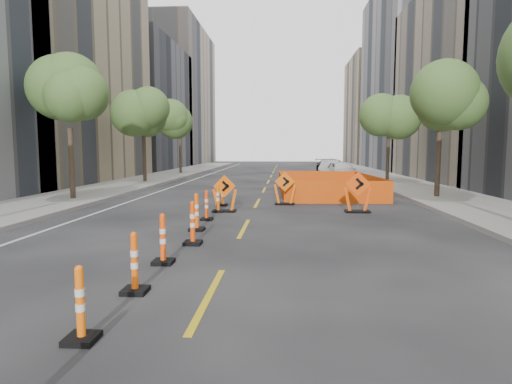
# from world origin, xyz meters

# --- Properties ---
(ground_plane) EXTENTS (140.00, 140.00, 0.00)m
(ground_plane) POSITION_xyz_m (0.00, 0.00, 0.00)
(ground_plane) COLOR black
(sidewalk_left) EXTENTS (4.00, 90.00, 0.15)m
(sidewalk_left) POSITION_xyz_m (-9.00, 12.00, 0.07)
(sidewalk_left) COLOR gray
(sidewalk_left) RESTS_ON ground
(sidewalk_right) EXTENTS (4.00, 90.00, 0.15)m
(sidewalk_right) POSITION_xyz_m (9.00, 12.00, 0.07)
(sidewalk_right) COLOR gray
(sidewalk_right) RESTS_ON ground
(bld_left_d) EXTENTS (12.00, 16.00, 14.00)m
(bld_left_d) POSITION_xyz_m (-17.00, 39.20, 7.00)
(bld_left_d) COLOR #4C4C51
(bld_left_d) RESTS_ON ground
(bld_left_e) EXTENTS (12.00, 20.00, 20.00)m
(bld_left_e) POSITION_xyz_m (-17.00, 55.60, 10.00)
(bld_left_e) COLOR gray
(bld_left_e) RESTS_ON ground
(bld_right_c) EXTENTS (12.00, 16.00, 14.00)m
(bld_right_c) POSITION_xyz_m (17.00, 23.80, 7.00)
(bld_right_c) COLOR gray
(bld_right_c) RESTS_ON ground
(bld_right_d) EXTENTS (12.00, 18.00, 20.00)m
(bld_right_d) POSITION_xyz_m (17.00, 40.20, 10.00)
(bld_right_d) COLOR gray
(bld_right_d) RESTS_ON ground
(bld_right_e) EXTENTS (12.00, 14.00, 16.00)m
(bld_right_e) POSITION_xyz_m (17.00, 58.60, 8.00)
(bld_right_e) COLOR tan
(bld_right_e) RESTS_ON ground
(tree_l_b) EXTENTS (2.80, 2.80, 5.95)m
(tree_l_b) POSITION_xyz_m (-8.40, 10.00, 4.53)
(tree_l_b) COLOR #382B1E
(tree_l_b) RESTS_ON ground
(tree_l_c) EXTENTS (2.80, 2.80, 5.95)m
(tree_l_c) POSITION_xyz_m (-8.40, 20.00, 4.53)
(tree_l_c) COLOR #382B1E
(tree_l_c) RESTS_ON ground
(tree_l_d) EXTENTS (2.80, 2.80, 5.95)m
(tree_l_d) POSITION_xyz_m (-8.40, 30.00, 4.53)
(tree_l_d) COLOR #382B1E
(tree_l_d) RESTS_ON ground
(tree_r_b) EXTENTS (2.80, 2.80, 5.95)m
(tree_r_b) POSITION_xyz_m (8.40, 12.00, 4.53)
(tree_r_b) COLOR #382B1E
(tree_r_b) RESTS_ON ground
(tree_r_c) EXTENTS (2.80, 2.80, 5.95)m
(tree_r_c) POSITION_xyz_m (8.40, 22.00, 4.53)
(tree_r_c) COLOR #382B1E
(tree_r_c) RESTS_ON ground
(channelizer_1) EXTENTS (0.39, 0.39, 0.98)m
(channelizer_1) POSITION_xyz_m (-1.30, -3.71, 0.49)
(channelizer_1) COLOR #FF640A
(channelizer_1) RESTS_ON ground
(channelizer_2) EXTENTS (0.41, 0.41, 1.04)m
(channelizer_2) POSITION_xyz_m (-1.26, -1.89, 0.52)
(channelizer_2) COLOR #EE520A
(channelizer_2) RESTS_ON ground
(channelizer_3) EXTENTS (0.42, 0.42, 1.07)m
(channelizer_3) POSITION_xyz_m (-1.31, -0.07, 0.53)
(channelizer_3) COLOR #FF480A
(channelizer_3) RESTS_ON ground
(channelizer_4) EXTENTS (0.43, 0.43, 1.10)m
(channelizer_4) POSITION_xyz_m (-1.08, 1.74, 0.55)
(channelizer_4) COLOR #E94309
(channelizer_4) RESTS_ON ground
(channelizer_5) EXTENTS (0.44, 0.44, 1.10)m
(channelizer_5) POSITION_xyz_m (-1.36, 3.56, 0.55)
(channelizer_5) COLOR #FF520A
(channelizer_5) RESTS_ON ground
(channelizer_6) EXTENTS (0.40, 0.40, 1.02)m
(channelizer_6) POSITION_xyz_m (-1.40, 5.37, 0.51)
(channelizer_6) COLOR #FD420A
(channelizer_6) RESTS_ON ground
(channelizer_7) EXTENTS (0.42, 0.42, 1.07)m
(channelizer_7) POSITION_xyz_m (-1.30, 7.19, 0.53)
(channelizer_7) COLOR #F8600A
(channelizer_7) RESTS_ON ground
(channelizer_8) EXTENTS (0.40, 0.40, 1.00)m
(channelizer_8) POSITION_xyz_m (-1.39, 9.00, 0.50)
(channelizer_8) COLOR #FF580A
(channelizer_8) RESTS_ON ground
(chevron_sign_left) EXTENTS (1.07, 0.83, 1.41)m
(chevron_sign_left) POSITION_xyz_m (-1.07, 7.33, 0.71)
(chevron_sign_left) COLOR #F05C0A
(chevron_sign_left) RESTS_ON ground
(chevron_sign_center) EXTENTS (1.00, 0.65, 1.42)m
(chevron_sign_center) POSITION_xyz_m (1.21, 9.54, 0.71)
(chevron_sign_center) COLOR #E55C09
(chevron_sign_center) RESTS_ON ground
(chevron_sign_right) EXTENTS (1.17, 0.89, 1.55)m
(chevron_sign_right) POSITION_xyz_m (3.95, 7.49, 0.78)
(chevron_sign_right) COLOR #EA4509
(chevron_sign_right) RESTS_ON ground
(safety_fence) EXTENTS (5.06, 8.20, 1.00)m
(safety_fence) POSITION_xyz_m (3.36, 14.02, 0.50)
(safety_fence) COLOR #EE420C
(safety_fence) RESTS_ON ground
(parked_car_near) EXTENTS (2.38, 4.68, 1.53)m
(parked_car_near) POSITION_xyz_m (5.23, 22.26, 0.76)
(parked_car_near) COLOR silver
(parked_car_near) RESTS_ON ground
(parked_car_mid) EXTENTS (2.36, 4.53, 1.42)m
(parked_car_mid) POSITION_xyz_m (5.03, 28.01, 0.71)
(parked_car_mid) COLOR #A5A6AB
(parked_car_mid) RESTS_ON ground
(parked_car_far) EXTENTS (3.28, 5.10, 1.38)m
(parked_car_far) POSITION_xyz_m (5.74, 33.14, 0.69)
(parked_car_far) COLOR black
(parked_car_far) RESTS_ON ground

